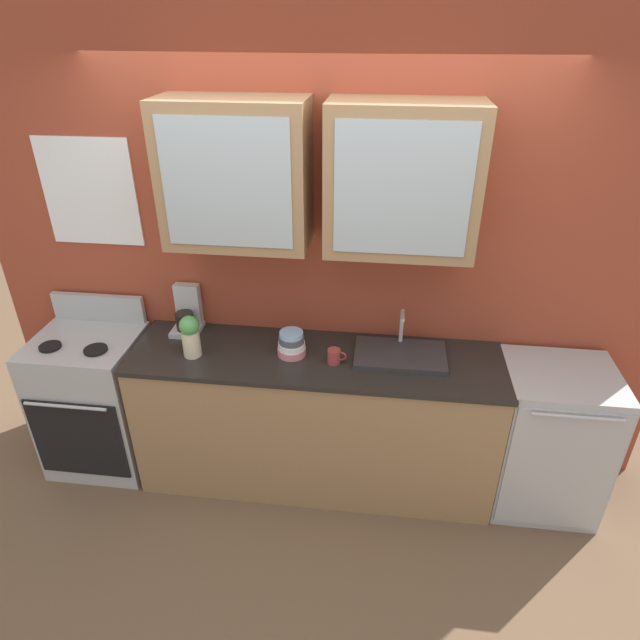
{
  "coord_description": "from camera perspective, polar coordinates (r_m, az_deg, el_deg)",
  "views": [
    {
      "loc": [
        0.35,
        -2.63,
        2.69
      ],
      "look_at": [
        0.03,
        0.0,
        1.18
      ],
      "focal_mm": 30.8,
      "sensor_mm": 36.0,
      "label": 1
    }
  ],
  "objects": [
    {
      "name": "counter",
      "position": [
        3.46,
        -0.45,
        -10.27
      ],
      "size": [
        2.18,
        0.6,
        0.93
      ],
      "color": "#93704C",
      "rests_on": "ground_plane"
    },
    {
      "name": "stove_range",
      "position": [
        3.87,
        -22.16,
        -7.77
      ],
      "size": [
        0.63,
        0.6,
        1.11
      ],
      "color": "#ADAFB5",
      "rests_on": "ground_plane"
    },
    {
      "name": "ground_plane",
      "position": [
        3.77,
        -0.42,
        -15.72
      ],
      "size": [
        10.0,
        10.0,
        0.0
      ],
      "primitive_type": "plane",
      "color": "brown"
    },
    {
      "name": "dishwasher",
      "position": [
        3.59,
        22.61,
        -11.3
      ],
      "size": [
        0.61,
        0.58,
        0.93
      ],
      "color": "#ADAFB5",
      "rests_on": "ground_plane"
    },
    {
      "name": "sink_faucet",
      "position": [
        3.2,
        8.33,
        -3.52
      ],
      "size": [
        0.52,
        0.32,
        0.25
      ],
      "color": "#2D2D30",
      "rests_on": "counter"
    },
    {
      "name": "back_wall_unit",
      "position": [
        3.16,
        0.08,
        7.98
      ],
      "size": [
        4.1,
        0.47,
        2.73
      ],
      "color": "#993D28",
      "rests_on": "ground_plane"
    },
    {
      "name": "coffee_maker",
      "position": [
        3.49,
        -13.63,
        0.62
      ],
      "size": [
        0.17,
        0.2,
        0.29
      ],
      "color": "#B7B7BC",
      "rests_on": "counter"
    },
    {
      "name": "cup_near_sink",
      "position": [
        3.1,
        1.5,
        -3.79
      ],
      "size": [
        0.11,
        0.07,
        0.09
      ],
      "color": "#993838",
      "rests_on": "counter"
    },
    {
      "name": "bowl_stack",
      "position": [
        3.16,
        -2.97,
        -2.5
      ],
      "size": [
        0.17,
        0.17,
        0.15
      ],
      "color": "#D87F84",
      "rests_on": "counter"
    },
    {
      "name": "vase",
      "position": [
        3.2,
        -13.32,
        -1.54
      ],
      "size": [
        0.11,
        0.11,
        0.25
      ],
      "color": "beige",
      "rests_on": "counter"
    }
  ]
}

